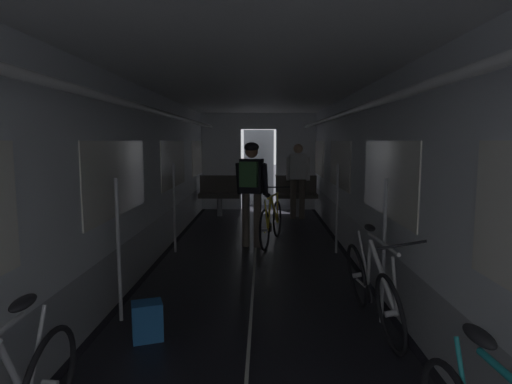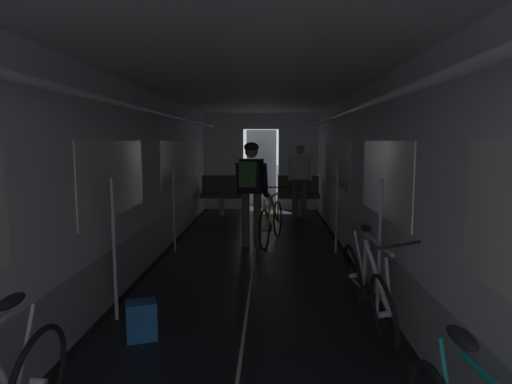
{
  "view_description": "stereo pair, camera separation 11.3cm",
  "coord_description": "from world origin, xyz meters",
  "px_view_note": "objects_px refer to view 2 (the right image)",
  "views": [
    {
      "loc": [
        0.12,
        -1.89,
        1.75
      ],
      "look_at": [
        0.0,
        5.24,
        0.9
      ],
      "focal_mm": 30.03,
      "sensor_mm": 36.0,
      "label": 1
    },
    {
      "loc": [
        0.23,
        -1.89,
        1.75
      ],
      "look_at": [
        0.0,
        5.24,
        0.9
      ],
      "focal_mm": 30.03,
      "sensor_mm": 36.0,
      "label": 2
    }
  ],
  "objects_px": {
    "bench_seat_far_left": "(222,192)",
    "person_standing_near_bench": "(300,176)",
    "backpack_on_floor": "(141,320)",
    "bicycle_yellow_in_aisle": "(271,221)",
    "bench_seat_far_right": "(298,192)",
    "bicycle_white": "(367,287)",
    "person_cyclist_aisle": "(251,183)"
  },
  "relations": [
    {
      "from": "backpack_on_floor",
      "to": "bicycle_yellow_in_aisle",
      "type": "bearing_deg",
      "value": 72.22
    },
    {
      "from": "bench_seat_far_left",
      "to": "backpack_on_floor",
      "type": "height_order",
      "value": "bench_seat_far_left"
    },
    {
      "from": "person_cyclist_aisle",
      "to": "person_standing_near_bench",
      "type": "distance_m",
      "value": 2.82
    },
    {
      "from": "person_cyclist_aisle",
      "to": "bench_seat_far_left",
      "type": "bearing_deg",
      "value": 105.35
    },
    {
      "from": "person_standing_near_bench",
      "to": "backpack_on_floor",
      "type": "height_order",
      "value": "person_standing_near_bench"
    },
    {
      "from": "person_cyclist_aisle",
      "to": "bicycle_yellow_in_aisle",
      "type": "distance_m",
      "value": 0.81
    },
    {
      "from": "bench_seat_far_left",
      "to": "backpack_on_floor",
      "type": "distance_m",
      "value": 6.39
    },
    {
      "from": "person_cyclist_aisle",
      "to": "person_standing_near_bench",
      "type": "xyz_separation_m",
      "value": [
        0.97,
        2.64,
        -0.1
      ]
    },
    {
      "from": "bicycle_yellow_in_aisle",
      "to": "person_standing_near_bench",
      "type": "height_order",
      "value": "person_standing_near_bench"
    },
    {
      "from": "bench_seat_far_right",
      "to": "person_cyclist_aisle",
      "type": "height_order",
      "value": "person_cyclist_aisle"
    },
    {
      "from": "bicycle_yellow_in_aisle",
      "to": "person_standing_near_bench",
      "type": "distance_m",
      "value": 2.53
    },
    {
      "from": "bicycle_yellow_in_aisle",
      "to": "person_standing_near_bench",
      "type": "xyz_separation_m",
      "value": [
        0.64,
        2.38,
        0.59
      ]
    },
    {
      "from": "bicycle_yellow_in_aisle",
      "to": "backpack_on_floor",
      "type": "distance_m",
      "value": 3.81
    },
    {
      "from": "person_cyclist_aisle",
      "to": "backpack_on_floor",
      "type": "distance_m",
      "value": 3.58
    },
    {
      "from": "bench_seat_far_left",
      "to": "bicycle_yellow_in_aisle",
      "type": "xyz_separation_m",
      "value": [
        1.16,
        -2.75,
        -0.18
      ]
    },
    {
      "from": "bench_seat_far_left",
      "to": "bench_seat_far_right",
      "type": "bearing_deg",
      "value": 0.0
    },
    {
      "from": "bicycle_white",
      "to": "bicycle_yellow_in_aisle",
      "type": "xyz_separation_m",
      "value": [
        -0.89,
        3.29,
        0.0
      ]
    },
    {
      "from": "bench_seat_far_left",
      "to": "bench_seat_far_right",
      "type": "distance_m",
      "value": 1.8
    },
    {
      "from": "person_cyclist_aisle",
      "to": "bicycle_white",
      "type": "bearing_deg",
      "value": -67.94
    },
    {
      "from": "person_cyclist_aisle",
      "to": "bench_seat_far_right",
      "type": "bearing_deg",
      "value": 72.14
    },
    {
      "from": "bicycle_yellow_in_aisle",
      "to": "backpack_on_floor",
      "type": "height_order",
      "value": "bicycle_yellow_in_aisle"
    },
    {
      "from": "bicycle_yellow_in_aisle",
      "to": "bench_seat_far_right",
      "type": "bearing_deg",
      "value": 77.0
    },
    {
      "from": "person_standing_near_bench",
      "to": "bicycle_white",
      "type": "bearing_deg",
      "value": -87.44
    },
    {
      "from": "bench_seat_far_right",
      "to": "bench_seat_far_left",
      "type": "bearing_deg",
      "value": 180.0
    },
    {
      "from": "bicycle_white",
      "to": "person_cyclist_aisle",
      "type": "height_order",
      "value": "person_cyclist_aisle"
    },
    {
      "from": "bench_seat_far_left",
      "to": "backpack_on_floor",
      "type": "bearing_deg",
      "value": -89.98
    },
    {
      "from": "bicycle_white",
      "to": "person_cyclist_aisle",
      "type": "distance_m",
      "value": 3.34
    },
    {
      "from": "bench_seat_far_left",
      "to": "person_standing_near_bench",
      "type": "relative_size",
      "value": 0.58
    },
    {
      "from": "bench_seat_far_left",
      "to": "bicycle_white",
      "type": "relative_size",
      "value": 0.58
    },
    {
      "from": "bench_seat_far_right",
      "to": "bicycle_white",
      "type": "height_order",
      "value": "bicycle_white"
    },
    {
      "from": "bicycle_white",
      "to": "person_standing_near_bench",
      "type": "bearing_deg",
      "value": 92.56
    },
    {
      "from": "bench_seat_far_right",
      "to": "bicycle_yellow_in_aisle",
      "type": "height_order",
      "value": "bench_seat_far_right"
    }
  ]
}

